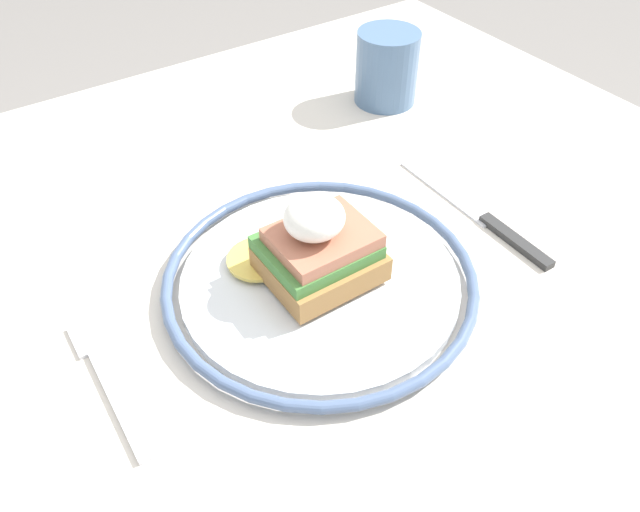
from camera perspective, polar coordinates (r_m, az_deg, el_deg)
name	(u,v)px	position (r m, az deg, el deg)	size (l,w,h in m)	color
dining_table	(321,349)	(0.63, 0.07, -8.51)	(0.98, 0.90, 0.73)	beige
plate	(320,279)	(0.54, 0.00, -2.11)	(0.27, 0.27, 0.02)	silver
sandwich	(317,247)	(0.51, -0.27, 0.79)	(0.11, 0.11, 0.08)	#9E703D
fork	(106,377)	(0.51, -19.02, -10.46)	(0.02, 0.15, 0.00)	silver
knife	(484,218)	(0.63, 14.74, 3.40)	(0.02, 0.20, 0.01)	#2D2D2D
cup	(387,66)	(0.79, 6.13, 16.86)	(0.08, 0.08, 0.09)	slate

